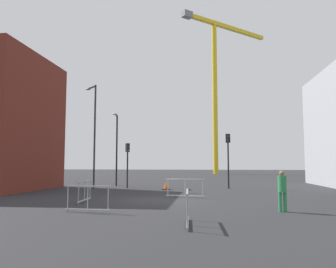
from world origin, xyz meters
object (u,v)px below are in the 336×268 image
pedestrian_walking (282,188)px  traffic_cone_on_verge (166,186)px  streetlamp_tall (94,128)px  traffic_light_island (228,152)px  traffic_light_verge (128,158)px  construction_crane (217,72)px  streetlamp_short (116,143)px

pedestrian_walking → traffic_cone_on_verge: 12.43m
streetlamp_tall → traffic_light_island: (10.39, 1.70, -1.81)m
streetlamp_tall → traffic_light_island: bearing=9.3°
streetlamp_tall → pedestrian_walking: (11.81, -10.51, -3.70)m
traffic_light_island → traffic_light_verge: bearing=-176.1°
construction_crane → streetlamp_short: bearing=-106.4°
construction_crane → traffic_light_verge: bearing=-103.2°
streetlamp_short → traffic_cone_on_verge: (4.73, -2.96, -3.46)m
traffic_light_verge → traffic_light_island: 8.00m
streetlamp_tall → traffic_light_verge: 3.51m
traffic_light_island → pedestrian_walking: 12.43m
construction_crane → streetlamp_tall: size_ratio=3.56×
construction_crane → traffic_light_island: 38.02m
streetlamp_tall → pedestrian_walking: streetlamp_tall is taller
streetlamp_tall → traffic_light_island: 10.69m
construction_crane → traffic_light_verge: (-8.19, -34.99, -16.53)m
traffic_light_verge → pedestrian_walking: 15.04m
streetlamp_tall → pedestrian_walking: 16.24m
streetlamp_tall → streetlamp_short: size_ratio=1.31×
pedestrian_walking → traffic_light_island: bearing=96.6°
streetlamp_tall → traffic_light_verge: size_ratio=2.28×
traffic_light_verge → traffic_cone_on_verge: 3.97m
streetlamp_short → traffic_light_verge: 2.87m
streetlamp_tall → traffic_cone_on_verge: size_ratio=14.34×
streetlamp_tall → traffic_light_verge: bearing=25.5°
traffic_light_island → streetlamp_tall: bearing=-170.7°
traffic_light_verge → traffic_light_island: traffic_light_island is taller
traffic_light_verge → pedestrian_walking: bearing=-51.2°
pedestrian_walking → traffic_cone_on_verge: (-6.17, 10.76, -0.71)m
traffic_light_verge → traffic_light_island: size_ratio=0.83×
construction_crane → pedestrian_walking: size_ratio=17.29×
traffic_cone_on_verge → traffic_light_verge: bearing=164.4°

